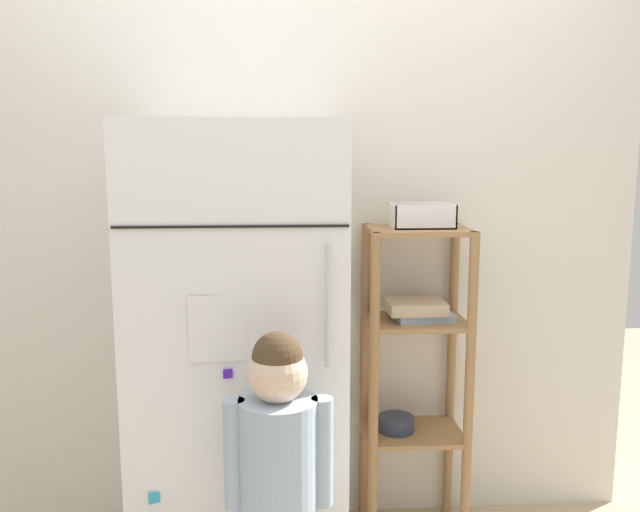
# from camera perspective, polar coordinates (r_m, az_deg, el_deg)

# --- Properties ---
(kitchen_wall_back) EXTENTS (2.68, 0.03, 2.09)m
(kitchen_wall_back) POSITION_cam_1_polar(r_m,az_deg,el_deg) (2.64, -1.78, -0.75)
(kitchen_wall_back) COLOR silver
(kitchen_wall_back) RESTS_ON ground
(refrigerator) EXTENTS (0.72, 0.61, 1.59)m
(refrigerator) POSITION_cam_1_polar(r_m,az_deg,el_deg) (2.39, -6.83, -8.05)
(refrigerator) COLOR white
(refrigerator) RESTS_ON ground
(child_standing) EXTENTS (0.32, 0.24, 0.99)m
(child_standing) POSITION_cam_1_polar(r_m,az_deg,el_deg) (2.05, -3.55, -17.04)
(child_standing) COLOR #475669
(child_standing) RESTS_ON ground
(pantry_shelf_unit) EXTENTS (0.39, 0.30, 1.21)m
(pantry_shelf_unit) POSITION_cam_1_polar(r_m,az_deg,el_deg) (2.59, 8.03, -8.42)
(pantry_shelf_unit) COLOR #9E7247
(pantry_shelf_unit) RESTS_ON ground
(fruit_bin) EXTENTS (0.23, 0.16, 0.09)m
(fruit_bin) POSITION_cam_1_polar(r_m,az_deg,el_deg) (2.49, 8.46, 3.16)
(fruit_bin) COLOR white
(fruit_bin) RESTS_ON pantry_shelf_unit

